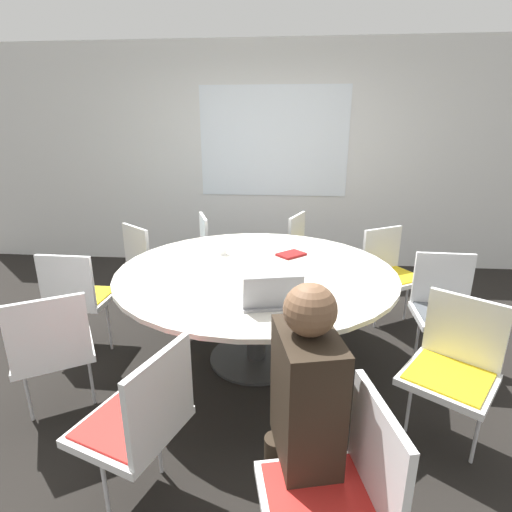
# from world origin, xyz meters

# --- Properties ---
(ground_plane) EXTENTS (16.00, 16.00, 0.00)m
(ground_plane) POSITION_xyz_m (0.00, 0.00, 0.00)
(ground_plane) COLOR black
(wall_back) EXTENTS (8.00, 0.07, 2.70)m
(wall_back) POSITION_xyz_m (0.00, 2.36, 1.35)
(wall_back) COLOR silver
(wall_back) RESTS_ON ground_plane
(conference_table) EXTENTS (2.02, 2.02, 0.75)m
(conference_table) POSITION_xyz_m (0.00, 0.00, 0.65)
(conference_table) COLOR #333333
(conference_table) RESTS_ON ground_plane
(chair_0) EXTENTS (0.51, 0.52, 0.86)m
(chair_0) POSITION_xyz_m (0.45, -1.61, 0.52)
(chair_0) COLOR white
(chair_0) RESTS_ON ground_plane
(chair_1) EXTENTS (0.60, 0.60, 0.86)m
(chair_1) POSITION_xyz_m (1.16, -0.75, 0.52)
(chair_1) COLOR white
(chair_1) RESTS_ON ground_plane
(chair_2) EXTENTS (0.45, 0.43, 0.86)m
(chair_2) POSITION_xyz_m (1.38, 0.02, 0.52)
(chair_2) COLOR white
(chair_2) RESTS_ON ground_plane
(chair_3) EXTENTS (0.59, 0.59, 0.86)m
(chair_3) POSITION_xyz_m (1.15, 0.76, 0.52)
(chair_3) COLOR white
(chair_3) RESTS_ON ground_plane
(chair_4) EXTENTS (0.55, 0.56, 0.86)m
(chair_4) POSITION_xyz_m (0.42, 1.31, 0.52)
(chair_4) COLOR white
(chair_4) RESTS_ON ground_plane
(chair_5) EXTENTS (0.55, 0.56, 0.86)m
(chair_5) POSITION_xyz_m (-0.54, 1.27, 0.52)
(chair_5) COLOR white
(chair_5) RESTS_ON ground_plane
(chair_6) EXTENTS (0.61, 0.60, 0.86)m
(chair_6) POSITION_xyz_m (-1.11, 0.81, 0.52)
(chair_6) COLOR white
(chair_6) RESTS_ON ground_plane
(chair_7) EXTENTS (0.45, 0.43, 0.86)m
(chair_7) POSITION_xyz_m (-1.38, -0.03, 0.52)
(chair_7) COLOR white
(chair_7) RESTS_ON ground_plane
(chair_8) EXTENTS (0.60, 0.59, 0.86)m
(chair_8) POSITION_xyz_m (-1.13, -0.78, 0.52)
(chair_8) COLOR white
(chair_8) RESTS_ON ground_plane
(chair_9) EXTENTS (0.54, 0.55, 0.86)m
(chair_9) POSITION_xyz_m (-0.40, -1.32, 0.52)
(chair_9) COLOR white
(chair_9) RESTS_ON ground_plane
(person_0) EXTENTS (0.32, 0.40, 1.21)m
(person_0) POSITION_xyz_m (0.31, -1.40, 0.71)
(person_0) COLOR #2D2319
(person_0) RESTS_ON ground_plane
(laptop) EXTENTS (0.39, 0.32, 0.21)m
(laptop) POSITION_xyz_m (0.15, -0.62, 0.80)
(laptop) COLOR #99999E
(laptop) RESTS_ON conference_table
(spiral_notebook) EXTENTS (0.26, 0.25, 0.02)m
(spiral_notebook) POSITION_xyz_m (0.25, 0.34, 0.76)
(spiral_notebook) COLOR maroon
(spiral_notebook) RESTS_ON conference_table
(coffee_cup) EXTENTS (0.07, 0.07, 0.09)m
(coffee_cup) POSITION_xyz_m (-0.30, 0.32, 0.79)
(coffee_cup) COLOR white
(coffee_cup) RESTS_ON conference_table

